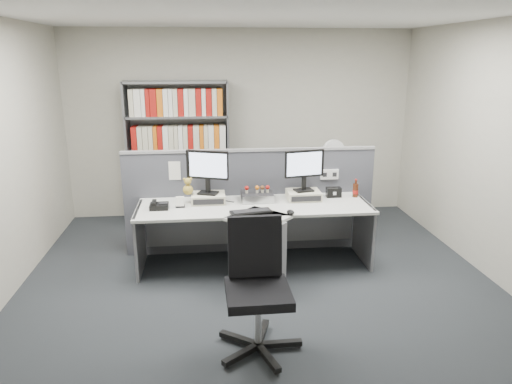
{
  "coord_description": "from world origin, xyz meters",
  "views": [
    {
      "loc": [
        -0.52,
        -4.2,
        2.33
      ],
      "look_at": [
        0.0,
        0.65,
        0.92
      ],
      "focal_mm": 33.27,
      "sensor_mm": 36.0,
      "label": 1
    }
  ],
  "objects": [
    {
      "name": "plush_toy",
      "position": [
        -0.73,
        0.97,
        0.9
      ],
      "size": [
        0.11,
        0.11,
        0.2
      ],
      "color": "#A88E38",
      "rests_on": "monitor_riser_left"
    },
    {
      "name": "monitor_left",
      "position": [
        -0.51,
        0.98,
        1.12
      ],
      "size": [
        0.47,
        0.22,
        0.49
      ],
      "color": "black",
      "rests_on": "monitor_riser_left"
    },
    {
      "name": "desktop_pc",
      "position": [
        0.05,
        1.0,
        0.77
      ],
      "size": [
        0.36,
        0.32,
        0.09
      ],
      "color": "black",
      "rests_on": "desk"
    },
    {
      "name": "mouse",
      "position": [
        0.34,
        0.46,
        0.74
      ],
      "size": [
        0.08,
        0.12,
        0.05
      ],
      "primitive_type": "ellipsoid",
      "color": "black",
      "rests_on": "desk"
    },
    {
      "name": "desk",
      "position": [
        0.0,
        0.6,
        0.46
      ],
      "size": [
        2.6,
        1.2,
        0.72
      ],
      "color": "silver",
      "rests_on": "ground"
    },
    {
      "name": "cola_bottle",
      "position": [
        1.22,
        1.01,
        0.8
      ],
      "size": [
        0.07,
        0.07,
        0.22
      ],
      "color": "#3F190A",
      "rests_on": "desk"
    },
    {
      "name": "speaker",
      "position": [
        0.96,
        1.03,
        0.78
      ],
      "size": [
        0.17,
        0.1,
        0.11
      ],
      "primitive_type": "cube",
      "color": "black",
      "rests_on": "desk"
    },
    {
      "name": "monitor_riser_right",
      "position": [
        0.59,
        0.98,
        0.77
      ],
      "size": [
        0.38,
        0.31,
        0.1
      ],
      "color": "beige",
      "rests_on": "desk"
    },
    {
      "name": "desk_phone",
      "position": [
        -1.05,
        0.8,
        0.75
      ],
      "size": [
        0.2,
        0.18,
        0.09
      ],
      "color": "black",
      "rests_on": "desk"
    },
    {
      "name": "room_shell",
      "position": [
        0.0,
        0.0,
        1.79
      ],
      "size": [
        5.04,
        5.54,
        2.72
      ],
      "color": "#B7B4A3",
      "rests_on": "ground"
    },
    {
      "name": "partition",
      "position": [
        0.0,
        1.25,
        0.65
      ],
      "size": [
        3.0,
        0.08,
        1.27
      ],
      "color": "#494A52",
      "rests_on": "ground"
    },
    {
      "name": "figurines",
      "position": [
        0.06,
        0.98,
        0.87
      ],
      "size": [
        0.29,
        0.05,
        0.09
      ],
      "color": "beige",
      "rests_on": "desktop_pc"
    },
    {
      "name": "desk_calendar",
      "position": [
        -0.82,
        0.83,
        0.77
      ],
      "size": [
        0.1,
        0.07,
        0.12
      ],
      "color": "black",
      "rests_on": "desk"
    },
    {
      "name": "monitor_riser_left",
      "position": [
        -0.51,
        0.98,
        0.77
      ],
      "size": [
        0.38,
        0.31,
        0.1
      ],
      "color": "beige",
      "rests_on": "desk"
    },
    {
      "name": "keyboard",
      "position": [
        -0.07,
        0.54,
        0.73
      ],
      "size": [
        0.46,
        0.24,
        0.03
      ],
      "color": "black",
      "rests_on": "desk"
    },
    {
      "name": "ground",
      "position": [
        0.0,
        0.0,
        0.0
      ],
      "size": [
        5.5,
        5.5,
        0.0
      ],
      "primitive_type": "plane",
      "color": "#2C3034",
      "rests_on": "ground"
    },
    {
      "name": "monitor_right",
      "position": [
        0.59,
        0.98,
        1.11
      ],
      "size": [
        0.47,
        0.19,
        0.48
      ],
      "color": "black",
      "rests_on": "monitor_riser_right"
    },
    {
      "name": "shelving_unit",
      "position": [
        -0.9,
        2.44,
        0.98
      ],
      "size": [
        1.41,
        0.4,
        2.0
      ],
      "color": "slate",
      "rests_on": "ground"
    },
    {
      "name": "filing_cabinet",
      "position": [
        1.2,
        1.99,
        0.35
      ],
      "size": [
        0.45,
        0.61,
        0.7
      ],
      "color": "slate",
      "rests_on": "ground"
    },
    {
      "name": "desk_fan",
      "position": [
        1.2,
        1.99,
        1.04
      ],
      "size": [
        0.32,
        0.19,
        0.54
      ],
      "color": "white",
      "rests_on": "filing_cabinet"
    },
    {
      "name": "office_chair",
      "position": [
        -0.14,
        -0.76,
        0.57
      ],
      "size": [
        0.68,
        0.71,
        1.07
      ],
      "color": "silver",
      "rests_on": "ground"
    }
  ]
}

